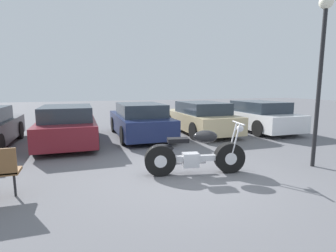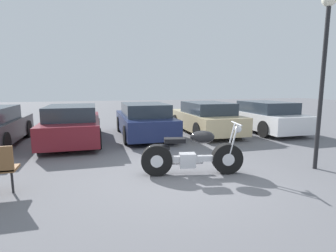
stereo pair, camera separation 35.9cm
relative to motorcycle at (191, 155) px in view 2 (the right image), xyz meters
name	(u,v)px [view 2 (the right image)]	position (x,y,z in m)	size (l,w,h in m)	color
ground_plane	(186,178)	(-0.20, -0.23, -0.43)	(60.00, 60.00, 0.00)	slate
motorcycle	(191,155)	(0.00, 0.00, 0.00)	(2.18, 0.83, 1.11)	black
parked_car_maroon	(73,124)	(-2.70, 4.14, 0.18)	(1.79, 4.16, 1.25)	maroon
parked_car_navy	(144,120)	(-0.19, 4.53, 0.18)	(1.79, 4.16, 1.25)	#19234C
parked_car_champagne	(205,118)	(2.31, 4.58, 0.18)	(1.79, 4.16, 1.25)	#C6B284
parked_car_white	(263,117)	(4.81, 4.32, 0.18)	(1.79, 4.16, 1.25)	white
lamp_post	(325,48)	(2.88, -0.40, 2.26)	(0.30, 0.30, 3.82)	black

